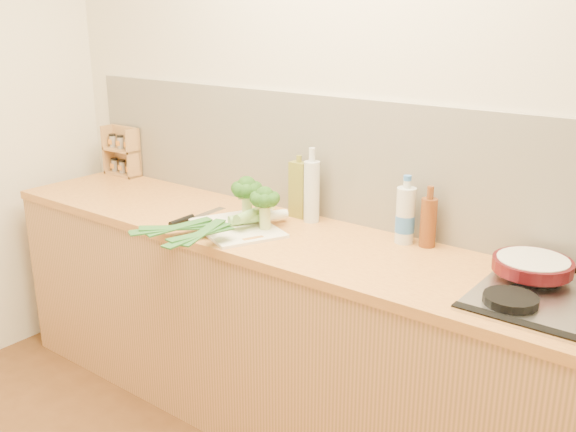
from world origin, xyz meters
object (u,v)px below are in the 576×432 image
at_px(chopping_board, 237,228).
at_px(spice_rack, 123,154).
at_px(gas_hob, 571,303).
at_px(chefs_knife, 188,219).
at_px(skillet, 533,265).

relative_size(chopping_board, spice_rack, 1.47).
relative_size(gas_hob, chefs_knife, 1.69).
bearing_deg(skillet, spice_rack, 157.16).
relative_size(skillet, spice_rack, 1.39).
height_order(chefs_knife, spice_rack, spice_rack).
distance_m(chopping_board, spice_rack, 1.19).
xyz_separation_m(chopping_board, spice_rack, (-1.14, 0.32, 0.11)).
relative_size(chefs_knife, skillet, 0.91).
xyz_separation_m(gas_hob, skillet, (-0.16, 0.13, 0.05)).
bearing_deg(spice_rack, chefs_knife, -22.38).
relative_size(gas_hob, skillet, 1.53).
xyz_separation_m(chefs_knife, spice_rack, (-0.89, 0.37, 0.11)).
distance_m(chopping_board, chefs_knife, 0.25).
height_order(chopping_board, spice_rack, spice_rack).
bearing_deg(chopping_board, gas_hob, 27.99).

